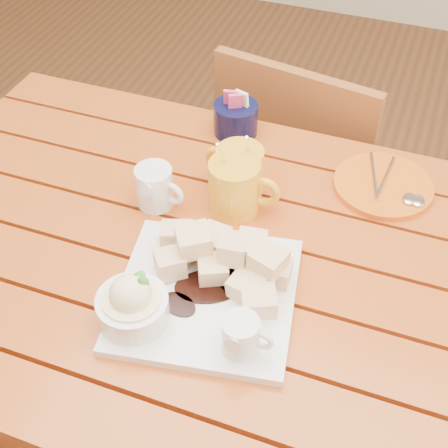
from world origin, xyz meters
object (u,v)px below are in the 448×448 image
at_px(coffee_mug_left, 238,170).
at_px(chair_far, 302,176).
at_px(dessert_plate, 196,288).
at_px(orange_saucer, 384,186).
at_px(table, 208,293).
at_px(coffee_mug_right, 236,186).

xyz_separation_m(coffee_mug_left, chair_far, (0.04, 0.42, -0.34)).
bearing_deg(dessert_plate, orange_saucer, 58.45).
bearing_deg(coffee_mug_left, orange_saucer, 39.49).
xyz_separation_m(table, orange_saucer, (0.25, 0.27, 0.11)).
height_order(table, coffee_mug_left, coffee_mug_left).
bearing_deg(chair_far, dessert_plate, 98.77).
distance_m(table, coffee_mug_left, 0.23).
relative_size(coffee_mug_left, coffee_mug_right, 0.95).
distance_m(coffee_mug_left, chair_far, 0.54).
bearing_deg(orange_saucer, coffee_mug_right, -148.76).
height_order(dessert_plate, coffee_mug_right, coffee_mug_right).
bearing_deg(chair_far, coffee_mug_left, 94.72).
bearing_deg(dessert_plate, coffee_mug_left, 95.45).
bearing_deg(dessert_plate, table, 102.50).
relative_size(table, coffee_mug_left, 8.31).
bearing_deg(dessert_plate, chair_far, 89.17).
xyz_separation_m(dessert_plate, chair_far, (0.01, 0.69, -0.32)).
relative_size(coffee_mug_left, orange_saucer, 0.78).
distance_m(dessert_plate, orange_saucer, 0.44).
height_order(table, coffee_mug_right, coffee_mug_right).
distance_m(coffee_mug_right, orange_saucer, 0.29).
relative_size(dessert_plate, chair_far, 0.38).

